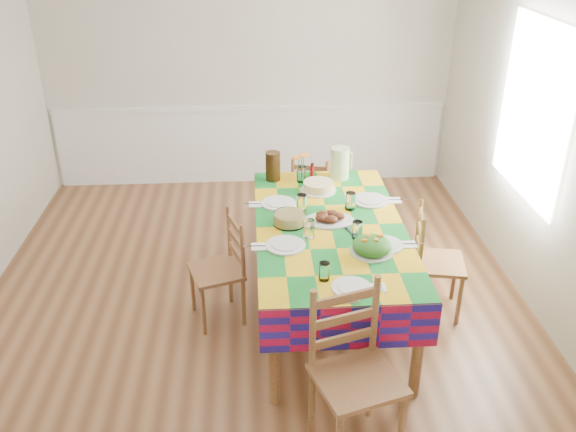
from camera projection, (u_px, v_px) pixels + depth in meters
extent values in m
cube|color=brown|center=(255.00, 303.00, 5.08)|extent=(4.50, 5.00, 0.04)
cube|color=#BDB3A6|center=(249.00, 67.00, 6.69)|extent=(4.50, 0.04, 2.70)
cube|color=#BDB3A6|center=(254.00, 396.00, 2.22)|extent=(4.50, 0.04, 2.70)
cube|color=#BDB3A6|center=(552.00, 142.00, 4.58)|extent=(0.04, 5.00, 2.70)
cube|color=white|center=(250.00, 108.00, 6.86)|extent=(4.41, 0.06, 0.04)
cube|color=white|center=(251.00, 145.00, 7.08)|extent=(4.41, 0.03, 0.90)
plane|color=white|center=(533.00, 111.00, 4.78)|extent=(0.00, 1.40, 1.40)
cylinder|color=brown|center=(274.00, 356.00, 3.89)|extent=(0.07, 0.07, 0.76)
cylinder|color=brown|center=(418.00, 350.00, 3.94)|extent=(0.07, 0.07, 0.76)
cylinder|color=brown|center=(265.00, 219.00, 5.57)|extent=(0.07, 0.07, 0.76)
cylinder|color=brown|center=(366.00, 216.00, 5.62)|extent=(0.07, 0.07, 0.76)
cube|color=brown|center=(330.00, 229.00, 4.57)|extent=(1.06, 2.02, 0.04)
cube|color=maroon|center=(330.00, 226.00, 4.56)|extent=(1.11, 2.06, 0.01)
cube|color=maroon|center=(257.00, 247.00, 4.60)|extent=(0.01, 2.06, 0.32)
cube|color=maroon|center=(401.00, 242.00, 4.66)|extent=(0.01, 2.06, 0.32)
cube|color=maroon|center=(350.00, 329.00, 3.72)|extent=(1.11, 0.01, 0.32)
cube|color=maroon|center=(316.00, 188.00, 5.55)|extent=(1.11, 0.01, 0.32)
cylinder|color=silver|center=(352.00, 288.00, 3.80)|extent=(0.26, 0.26, 0.01)
cylinder|color=silver|center=(352.00, 286.00, 3.80)|extent=(0.18, 0.18, 0.01)
cylinder|color=white|center=(324.00, 271.00, 3.87)|extent=(0.07, 0.07, 0.12)
cube|color=white|center=(378.00, 287.00, 3.82)|extent=(0.09, 0.09, 0.01)
cube|color=silver|center=(376.00, 287.00, 3.81)|extent=(0.01, 0.16, 0.00)
cube|color=silver|center=(381.00, 287.00, 3.81)|extent=(0.01, 0.19, 0.00)
cylinder|color=silver|center=(286.00, 245.00, 4.28)|extent=(0.28, 0.28, 0.01)
cylinder|color=silver|center=(286.00, 244.00, 4.27)|extent=(0.20, 0.20, 0.01)
cylinder|color=white|center=(309.00, 229.00, 4.37)|extent=(0.08, 0.08, 0.14)
cube|color=white|center=(259.00, 247.00, 4.27)|extent=(0.10, 0.10, 0.01)
cube|color=silver|center=(256.00, 246.00, 4.26)|extent=(0.18, 0.01, 0.00)
cube|color=silver|center=(262.00, 246.00, 4.27)|extent=(0.21, 0.01, 0.00)
cylinder|color=silver|center=(279.00, 203.00, 4.87)|extent=(0.28, 0.28, 0.01)
cylinder|color=silver|center=(279.00, 202.00, 4.87)|extent=(0.20, 0.20, 0.01)
cylinder|color=white|center=(302.00, 203.00, 4.75)|extent=(0.08, 0.08, 0.13)
cube|color=white|center=(255.00, 204.00, 4.87)|extent=(0.10, 0.10, 0.01)
cube|color=silver|center=(253.00, 204.00, 4.86)|extent=(0.18, 0.01, 0.00)
cube|color=silver|center=(258.00, 204.00, 4.86)|extent=(0.21, 0.01, 0.00)
cylinder|color=silver|center=(384.00, 245.00, 4.28)|extent=(0.27, 0.27, 0.01)
cylinder|color=silver|center=(384.00, 244.00, 4.28)|extent=(0.19, 0.19, 0.01)
cylinder|color=white|center=(357.00, 230.00, 4.35)|extent=(0.08, 0.08, 0.13)
cube|color=white|center=(409.00, 244.00, 4.29)|extent=(0.10, 0.10, 0.01)
cube|color=silver|center=(406.00, 244.00, 4.29)|extent=(0.17, 0.01, 0.00)
cube|color=silver|center=(412.00, 244.00, 4.29)|extent=(0.20, 0.01, 0.00)
cylinder|color=silver|center=(370.00, 200.00, 4.92)|extent=(0.29, 0.29, 0.02)
cylinder|color=silver|center=(370.00, 199.00, 4.91)|extent=(0.21, 0.21, 0.01)
cylinder|color=white|center=(350.00, 201.00, 4.76)|extent=(0.08, 0.08, 0.14)
cube|color=white|center=(394.00, 200.00, 4.93)|extent=(0.11, 0.11, 0.01)
cube|color=silver|center=(391.00, 200.00, 4.93)|extent=(0.19, 0.01, 0.00)
cube|color=silver|center=(397.00, 200.00, 4.93)|extent=(0.22, 0.01, 0.00)
ellipsoid|color=silver|center=(329.00, 221.00, 4.60)|extent=(0.38, 0.27, 0.02)
ellipsoid|color=black|center=(338.00, 216.00, 4.59)|extent=(0.10, 0.08, 0.06)
ellipsoid|color=black|center=(332.00, 214.00, 4.63)|extent=(0.10, 0.08, 0.06)
ellipsoid|color=black|center=(322.00, 215.00, 4.61)|extent=(0.10, 0.08, 0.06)
ellipsoid|color=black|center=(322.00, 218.00, 4.56)|extent=(0.10, 0.08, 0.06)
ellipsoid|color=black|center=(331.00, 219.00, 4.54)|extent=(0.10, 0.08, 0.06)
cylinder|color=silver|center=(371.00, 251.00, 4.20)|extent=(0.30, 0.30, 0.01)
ellipsoid|color=#124A12|center=(372.00, 245.00, 4.18)|extent=(0.27, 0.27, 0.12)
cube|color=orange|center=(364.00, 240.00, 4.12)|extent=(0.04, 0.03, 0.01)
cube|color=orange|center=(369.00, 236.00, 4.18)|extent=(0.04, 0.04, 0.01)
cube|color=orange|center=(376.00, 240.00, 4.13)|extent=(0.03, 0.04, 0.01)
cube|color=orange|center=(380.00, 235.00, 4.18)|extent=(0.04, 0.04, 0.01)
cylinder|color=white|center=(289.00, 219.00, 4.56)|extent=(0.24, 0.24, 0.09)
cylinder|color=#DDC975|center=(289.00, 219.00, 4.56)|extent=(0.22, 0.22, 0.07)
cylinder|color=silver|center=(318.00, 190.00, 5.10)|extent=(0.30, 0.30, 0.01)
cylinder|color=#D6B782|center=(318.00, 186.00, 5.08)|extent=(0.25, 0.25, 0.07)
cube|color=black|center=(351.00, 232.00, 4.46)|extent=(0.12, 0.29, 0.01)
cube|color=black|center=(357.00, 230.00, 4.48)|extent=(0.06, 0.30, 0.01)
cylinder|color=white|center=(301.00, 174.00, 5.25)|extent=(0.08, 0.08, 0.14)
cylinder|color=#266722|center=(299.00, 169.00, 5.22)|extent=(0.01, 0.01, 0.20)
ellipsoid|color=orange|center=(295.00, 158.00, 5.17)|extent=(0.06, 0.06, 0.02)
cylinder|color=#266722|center=(303.00, 168.00, 5.24)|extent=(0.01, 0.01, 0.20)
ellipsoid|color=orange|center=(306.00, 154.00, 5.20)|extent=(0.06, 0.06, 0.02)
cylinder|color=#266722|center=(302.00, 169.00, 5.21)|extent=(0.01, 0.01, 0.20)
ellipsoid|color=orange|center=(302.00, 156.00, 5.12)|extent=(0.06, 0.06, 0.02)
cylinder|color=#AB0F0D|center=(312.00, 171.00, 5.28)|extent=(0.04, 0.04, 0.15)
cylinder|color=#CAECA6|center=(340.00, 163.00, 5.28)|extent=(0.16, 0.16, 0.28)
cylinder|color=black|center=(273.00, 166.00, 5.25)|extent=(0.13, 0.13, 0.25)
cube|color=silver|center=(353.00, 301.00, 3.67)|extent=(0.08, 0.03, 0.02)
cylinder|color=brown|center=(401.00, 428.00, 3.52)|extent=(0.04, 0.04, 0.50)
cylinder|color=brown|center=(312.00, 402.00, 3.70)|extent=(0.04, 0.04, 0.50)
cylinder|color=brown|center=(370.00, 385.00, 3.83)|extent=(0.04, 0.04, 0.50)
cube|color=brown|center=(358.00, 380.00, 3.49)|extent=(0.58, 0.57, 0.03)
cylinder|color=brown|center=(313.00, 331.00, 3.47)|extent=(0.04, 0.04, 0.56)
cylinder|color=brown|center=(375.00, 316.00, 3.60)|extent=(0.04, 0.04, 0.56)
cube|color=brown|center=(343.00, 339.00, 3.59)|extent=(0.39, 0.14, 0.06)
cube|color=brown|center=(345.00, 319.00, 3.52)|extent=(0.39, 0.14, 0.06)
cube|color=brown|center=(346.00, 298.00, 3.46)|extent=(0.39, 0.14, 0.06)
cylinder|color=brown|center=(330.00, 210.00, 6.14)|extent=(0.03, 0.03, 0.40)
cylinder|color=brown|center=(298.00, 207.00, 6.19)|extent=(0.03, 0.03, 0.40)
cylinder|color=brown|center=(326.00, 223.00, 5.87)|extent=(0.03, 0.03, 0.40)
cylinder|color=brown|center=(293.00, 221.00, 5.93)|extent=(0.03, 0.03, 0.40)
cube|color=brown|center=(312.00, 195.00, 5.93)|extent=(0.45, 0.44, 0.03)
cylinder|color=brown|center=(327.00, 184.00, 5.67)|extent=(0.03, 0.03, 0.45)
cylinder|color=brown|center=(293.00, 181.00, 5.72)|extent=(0.03, 0.03, 0.45)
cube|color=brown|center=(309.00, 191.00, 5.74)|extent=(0.32, 0.10, 0.04)
cube|color=brown|center=(310.00, 180.00, 5.68)|extent=(0.32, 0.10, 0.04)
cube|color=brown|center=(310.00, 168.00, 5.63)|extent=(0.32, 0.10, 0.04)
cylinder|color=brown|center=(193.00, 288.00, 4.87)|extent=(0.03, 0.03, 0.42)
cylinder|color=brown|center=(204.00, 312.00, 4.59)|extent=(0.03, 0.03, 0.42)
cylinder|color=brown|center=(231.00, 280.00, 4.97)|extent=(0.03, 0.03, 0.42)
cylinder|color=brown|center=(243.00, 302.00, 4.70)|extent=(0.03, 0.03, 0.42)
cube|color=brown|center=(216.00, 271.00, 4.68)|extent=(0.48, 0.49, 0.03)
cylinder|color=brown|center=(229.00, 233.00, 4.77)|extent=(0.03, 0.03, 0.47)
cylinder|color=brown|center=(243.00, 253.00, 4.50)|extent=(0.03, 0.03, 0.47)
cube|color=brown|center=(236.00, 253.00, 4.68)|extent=(0.12, 0.32, 0.05)
cube|color=brown|center=(236.00, 239.00, 4.62)|extent=(0.12, 0.32, 0.05)
cube|color=brown|center=(235.00, 225.00, 4.57)|extent=(0.12, 0.32, 0.05)
cylinder|color=brown|center=(459.00, 301.00, 4.71)|extent=(0.03, 0.03, 0.43)
cylinder|color=brown|center=(454.00, 277.00, 5.01)|extent=(0.03, 0.03, 0.43)
cylinder|color=brown|center=(417.00, 298.00, 4.74)|extent=(0.03, 0.03, 0.43)
cylinder|color=brown|center=(414.00, 274.00, 5.05)|extent=(0.03, 0.03, 0.43)
cube|color=brown|center=(439.00, 263.00, 4.77)|extent=(0.45, 0.46, 0.03)
cylinder|color=brown|center=(421.00, 248.00, 4.54)|extent=(0.03, 0.03, 0.48)
cylinder|color=brown|center=(418.00, 226.00, 4.84)|extent=(0.03, 0.03, 0.48)
cube|color=brown|center=(419.00, 247.00, 4.73)|extent=(0.08, 0.34, 0.05)
cube|color=brown|center=(420.00, 233.00, 4.67)|extent=(0.08, 0.34, 0.05)
cube|color=brown|center=(422.00, 219.00, 4.62)|extent=(0.08, 0.34, 0.05)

